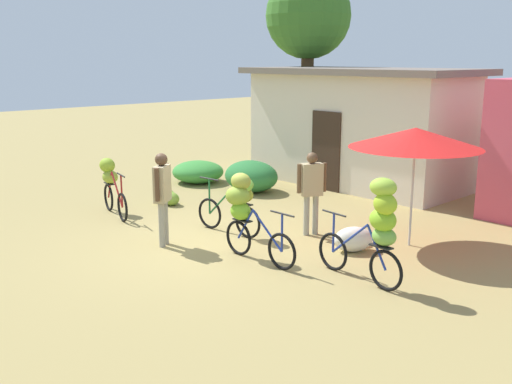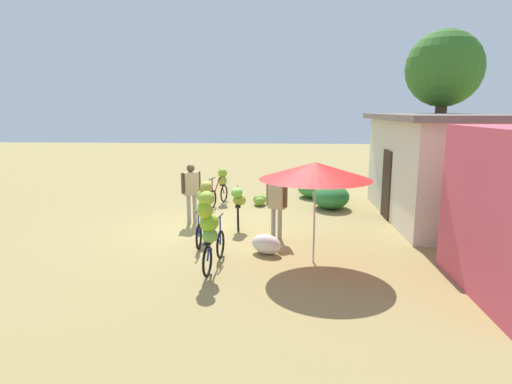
{
  "view_description": "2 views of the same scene",
  "coord_description": "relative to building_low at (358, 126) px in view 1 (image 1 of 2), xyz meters",
  "views": [
    {
      "loc": [
        7.99,
        -6.33,
        3.29
      ],
      "look_at": [
        -0.26,
        1.38,
        0.71
      ],
      "focal_mm": 41.18,
      "sensor_mm": 36.0,
      "label": 1
    },
    {
      "loc": [
        11.28,
        1.92,
        3.17
      ],
      "look_at": [
        0.03,
        1.2,
        1.02
      ],
      "focal_mm": 30.46,
      "sensor_mm": 36.0,
      "label": 2
    }
  ],
  "objects": [
    {
      "name": "bicycle_leftmost",
      "position": [
        -1.65,
        -6.44,
        -0.83
      ],
      "size": [
        1.6,
        0.47,
        1.19
      ],
      "color": "black",
      "rests_on": "ground"
    },
    {
      "name": "ground_plane",
      "position": [
        1.5,
        -6.24,
        -1.54
      ],
      "size": [
        60.0,
        60.0,
        0.0
      ],
      "primitive_type": "plane",
      "color": "#9D884F"
    },
    {
      "name": "hedge_bush_front_left",
      "position": [
        -2.96,
        -3.09,
        -1.25
      ],
      "size": [
        1.4,
        1.37,
        0.59
      ],
      "primitive_type": "ellipsoid",
      "color": "#3A8B37",
      "rests_on": "ground"
    },
    {
      "name": "banana_pile_on_ground",
      "position": [
        -1.47,
        -5.1,
        -1.38
      ],
      "size": [
        0.63,
        0.48,
        0.35
      ],
      "color": "#81A935",
      "rests_on": "ground"
    },
    {
      "name": "hedge_bush_front_right",
      "position": [
        -1.17,
        -2.78,
        -1.15
      ],
      "size": [
        1.48,
        1.2,
        0.78
      ],
      "primitive_type": "ellipsoid",
      "color": "#2B7435",
      "rests_on": "ground"
    },
    {
      "name": "market_umbrella",
      "position": [
        4.0,
        -3.67,
        0.4
      ],
      "size": [
        2.31,
        2.31,
        2.12
      ],
      "color": "beige",
      "rests_on": "ground"
    },
    {
      "name": "person_vendor",
      "position": [
        0.99,
        -6.89,
        -0.51
      ],
      "size": [
        0.4,
        0.49,
        1.68
      ],
      "color": "gray",
      "rests_on": "ground"
    },
    {
      "name": "person_bystander",
      "position": [
        2.35,
        -4.47,
        -0.57
      ],
      "size": [
        0.36,
        0.52,
        1.59
      ],
      "color": "gray",
      "rests_on": "ground"
    },
    {
      "name": "bicycle_center_loaded",
      "position": [
        2.46,
        -6.27,
        -0.69
      ],
      "size": [
        1.62,
        0.45,
        1.43
      ],
      "color": "black",
      "rests_on": "ground"
    },
    {
      "name": "bicycle_by_shop",
      "position": [
        4.75,
        -5.74,
        -0.57
      ],
      "size": [
        1.68,
        0.45,
        1.65
      ],
      "color": "black",
      "rests_on": "ground"
    },
    {
      "name": "building_low",
      "position": [
        0.0,
        0.0,
        0.0
      ],
      "size": [
        6.14,
        3.05,
        3.04
      ],
      "color": "beige",
      "rests_on": "ground"
    },
    {
      "name": "produce_sack",
      "position": [
        3.52,
        -4.68,
        -1.32
      ],
      "size": [
        0.72,
        0.83,
        0.44
      ],
      "primitive_type": "ellipsoid",
      "rotation": [
        0.0,
        0.0,
        1.07
      ],
      "color": "silver",
      "rests_on": "ground"
    },
    {
      "name": "tree_behind_building",
      "position": [
        -2.83,
        1.09,
        2.91
      ],
      "size": [
        2.57,
        2.57,
        5.83
      ],
      "color": "brown",
      "rests_on": "ground"
    },
    {
      "name": "bicycle_near_pile",
      "position": [
        1.44,
        -5.52,
        -0.85
      ],
      "size": [
        1.6,
        0.45,
        1.16
      ],
      "color": "black",
      "rests_on": "ground"
    }
  ]
}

